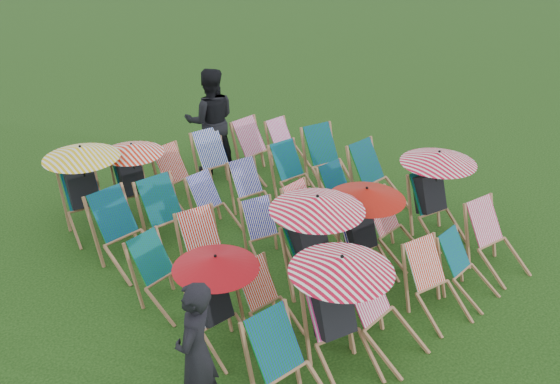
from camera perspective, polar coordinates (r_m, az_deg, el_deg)
ground at (r=9.23m, az=0.76°, el=-5.45°), size 100.00×100.00×0.00m
deckchair_0 at (r=6.55m, az=1.08°, el=-16.06°), size 0.67×0.93×0.99m
deckchair_1 at (r=6.93m, az=5.62°, el=-10.89°), size 1.15×1.23×1.37m
deckchair_2 at (r=7.33m, az=9.60°, el=-10.97°), size 0.78×1.00×1.00m
deckchair_3 at (r=8.03m, az=14.21°, el=-8.12°), size 0.70×0.90×0.90m
deckchair_4 at (r=8.49m, az=16.86°, el=-6.66°), size 0.64×0.82×0.83m
deckchair_5 at (r=9.12m, az=19.27°, el=-4.15°), size 0.70×0.91×0.94m
deckchair_6 at (r=7.25m, az=-5.56°, el=-9.95°), size 0.99×1.04×1.18m
deckchair_7 at (r=7.56m, az=-1.01°, el=-9.97°), size 0.58×0.78×0.83m
deckchair_8 at (r=7.91m, az=3.63°, el=-5.13°), size 1.21×1.26×1.43m
deckchair_9 at (r=8.52m, az=7.89°, el=-3.51°), size 1.06×1.12×1.25m
deckchair_10 at (r=9.06m, az=10.49°, el=-3.22°), size 0.70×0.91×0.92m
deckchair_11 at (r=9.60m, az=14.17°, el=-0.13°), size 1.12×1.19×1.33m
deckchair_12 at (r=8.07m, az=-10.49°, el=-7.46°), size 0.75×0.93×0.90m
deckchair_13 at (r=8.40m, az=-6.50°, el=-5.46°), size 0.72×0.93×0.94m
deckchair_14 at (r=8.85m, az=-1.20°, el=-3.88°), size 0.68×0.85×0.82m
deckchair_15 at (r=9.23m, az=2.97°, el=-2.30°), size 0.68×0.87×0.87m
deckchair_16 at (r=9.85m, az=6.01°, el=-0.36°), size 0.61×0.84×0.88m
deckchair_17 at (r=10.34m, az=9.03°, el=1.28°), size 0.73×0.99×1.03m
deckchair_18 at (r=8.94m, az=-13.93°, el=-3.63°), size 0.78×1.01×1.03m
deckchair_19 at (r=9.18m, az=-9.95°, el=-2.38°), size 0.68×0.95×1.02m
deckchair_20 at (r=9.64m, az=-6.03°, el=-1.17°), size 0.64×0.83×0.84m
deckchair_21 at (r=9.98m, az=-2.43°, el=0.06°), size 0.64×0.84×0.86m
deckchair_22 at (r=10.47m, az=1.47°, el=1.65°), size 0.64×0.87×0.92m
deckchair_23 at (r=10.90m, az=4.54°, el=2.95°), size 0.82×1.04×1.02m
deckchair_24 at (r=9.87m, az=-17.40°, el=0.30°), size 1.14×1.21×1.36m
deckchair_25 at (r=10.18m, az=-13.15°, el=1.16°), size 1.00×1.07×1.19m
deckchair_26 at (r=10.48m, az=-9.06°, el=1.33°), size 0.72×0.93×0.93m
deckchair_27 at (r=10.86m, az=-5.63°, el=2.66°), size 0.70×0.94×0.98m
deckchair_28 at (r=11.32m, az=-1.86°, el=3.87°), size 0.74×0.97×0.99m
deckchair_29 at (r=11.75m, az=0.71°, el=4.38°), size 0.58×0.79×0.83m
person_left at (r=6.35m, az=-7.72°, el=-14.33°), size 0.70×0.66×1.60m
person_rear at (r=11.40m, az=-6.35°, el=6.48°), size 1.19×1.11×1.94m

